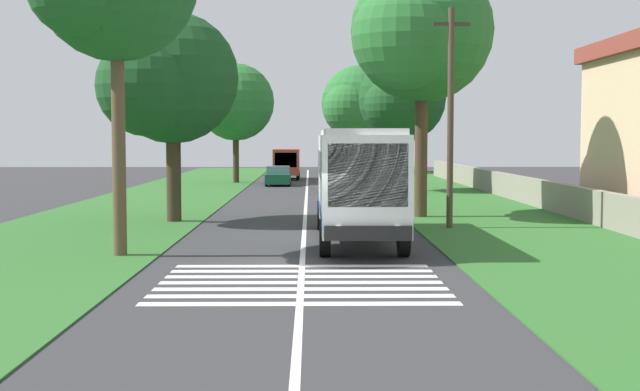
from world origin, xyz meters
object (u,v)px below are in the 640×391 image
at_px(coach_bus, 357,177).
at_px(utility_pole, 451,115).
at_px(roadside_tree_right_0, 357,106).
at_px(roadside_tree_right_1, 417,36).
at_px(roadside_tree_left_1, 167,82).
at_px(trailing_car_1, 337,180).
at_px(trailing_minibus_0, 287,161).
at_px(trailing_car_0, 341,188).
at_px(roadside_tree_right_2, 400,101).
at_px(roadside_tree_left_2, 234,104).
at_px(trailing_car_2, 278,176).

xyz_separation_m(coach_bus, utility_pole, (3.85, -3.74, 2.19)).
distance_m(coach_bus, roadside_tree_right_0, 57.93).
bearing_deg(roadside_tree_right_1, roadside_tree_left_1, 101.60).
distance_m(trailing_car_1, roadside_tree_left_1, 24.23).
height_order(trailing_minibus_0, roadside_tree_right_1, roadside_tree_right_1).
xyz_separation_m(roadside_tree_left_1, roadside_tree_right_0, (51.12, -10.49, 0.91)).
distance_m(trailing_car_0, roadside_tree_right_0, 38.93).
bearing_deg(trailing_car_0, roadside_tree_right_0, -4.39).
bearing_deg(trailing_minibus_0, roadside_tree_right_2, -155.08).
height_order(coach_bus, utility_pole, utility_pole).
bearing_deg(coach_bus, trailing_minibus_0, 4.61).
bearing_deg(roadside_tree_left_2, roadside_tree_left_1, -179.99).
xyz_separation_m(trailing_car_1, roadside_tree_right_1, (-20.31, -2.84, 7.18)).
relative_size(coach_bus, roadside_tree_left_2, 1.23).
distance_m(roadside_tree_left_1, roadside_tree_right_2, 23.60).
distance_m(trailing_car_1, roadside_tree_right_2, 6.82).
height_order(roadside_tree_left_2, roadside_tree_right_1, roadside_tree_right_1).
distance_m(roadside_tree_right_0, roadside_tree_right_2, 30.59).
xyz_separation_m(roadside_tree_right_1, roadside_tree_right_2, (18.42, -1.17, -2.01)).
bearing_deg(trailing_car_2, roadside_tree_right_0, -16.62).
height_order(coach_bus, roadside_tree_right_1, roadside_tree_right_1).
xyz_separation_m(trailing_car_1, roadside_tree_left_2, (8.78, 7.59, 5.38)).
distance_m(trailing_car_1, trailing_car_2, 6.65).
distance_m(trailing_car_2, roadside_tree_right_0, 25.18).
height_order(trailing_car_2, roadside_tree_left_2, roadside_tree_left_2).
bearing_deg(trailing_car_1, trailing_minibus_0, 14.18).
bearing_deg(roadside_tree_right_2, trailing_car_1, 64.76).
relative_size(trailing_car_2, roadside_tree_right_0, 0.41).
bearing_deg(trailing_minibus_0, roadside_tree_right_1, -169.38).
distance_m(trailing_car_1, roadside_tree_right_1, 21.73).
bearing_deg(trailing_car_0, roadside_tree_right_2, -27.48).
relative_size(coach_bus, trailing_car_2, 2.60).
bearing_deg(roadside_tree_right_0, roadside_tree_left_2, 152.20).
height_order(trailing_car_1, utility_pole, utility_pole).
height_order(roadside_tree_right_2, utility_pole, roadside_tree_right_2).
height_order(coach_bus, trailing_minibus_0, coach_bus).
height_order(trailing_car_1, trailing_car_2, same).
relative_size(trailing_car_0, trailing_car_2, 1.00).
bearing_deg(trailing_car_1, roadside_tree_right_1, -172.03).
bearing_deg(roadside_tree_left_2, trailing_minibus_0, -32.75).
bearing_deg(trailing_minibus_0, utility_pole, -169.68).
bearing_deg(utility_pole, trailing_car_1, 8.01).
bearing_deg(trailing_car_0, trailing_minibus_0, 8.58).
xyz_separation_m(roadside_tree_left_1, roadside_tree_right_2, (20.56, -11.59, 0.11)).
relative_size(trailing_minibus_0, utility_pole, 0.72).
height_order(trailing_car_1, roadside_tree_right_1, roadside_tree_right_1).
bearing_deg(trailing_minibus_0, roadside_tree_right_0, -25.51).
relative_size(roadside_tree_right_0, roadside_tree_right_1, 0.95).
distance_m(coach_bus, utility_pole, 5.80).
height_order(roadside_tree_left_2, roadside_tree_right_2, roadside_tree_left_2).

